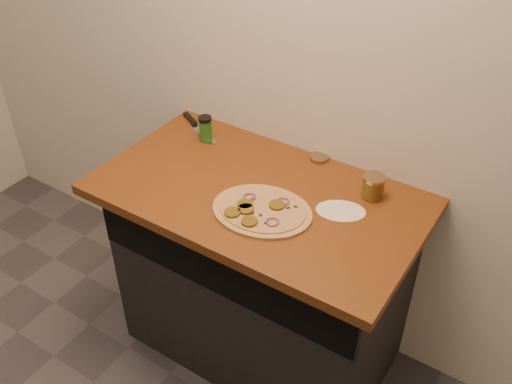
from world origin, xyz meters
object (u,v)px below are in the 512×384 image
Objects in this scene: salsa_jar at (373,187)px; spice_shaker at (205,129)px; chefs_knife at (196,126)px; pizza at (261,210)px.

salsa_jar is 0.81× the size of spice_shaker.
spice_shaker is at bearing -32.68° from chefs_knife.
spice_shaker is at bearing 148.42° from pizza.
salsa_jar reaches higher than chefs_knife.
spice_shaker is at bearing -178.71° from salsa_jar.
spice_shaker reaches higher than pizza.
pizza is 0.53m from spice_shaker.
pizza is 1.51× the size of chefs_knife.
spice_shaker is (-0.73, -0.02, 0.01)m from salsa_jar.
salsa_jar is at bearing 45.79° from pizza.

